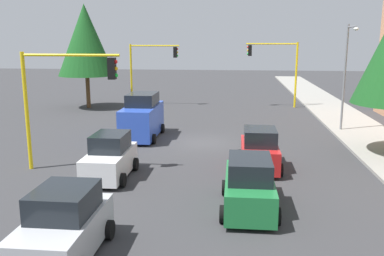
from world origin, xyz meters
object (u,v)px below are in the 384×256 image
at_px(car_red, 259,150).
at_px(car_white, 110,158).
at_px(car_silver, 64,226).
at_px(delivery_van_blue, 142,117).
at_px(traffic_signal_far_left, 276,62).
at_px(tree_opposite_side, 85,40).
at_px(traffic_signal_far_right, 150,62).
at_px(traffic_signal_near_right, 63,87).
at_px(car_green, 249,185).
at_px(street_lamp_curbside, 347,66).

xyz_separation_m(car_red, car_white, (1.96, -6.67, -0.00)).
bearing_deg(car_silver, delivery_van_blue, -176.16).
height_order(traffic_signal_far_left, tree_opposite_side, tree_opposite_side).
distance_m(traffic_signal_far_right, car_red, 21.15).
bearing_deg(traffic_signal_far_left, traffic_signal_near_right, -29.65).
distance_m(car_green, car_white, 6.75).
bearing_deg(car_green, delivery_van_blue, -149.65).
xyz_separation_m(traffic_signal_near_right, delivery_van_blue, (-6.89, 2.07, -2.62)).
relative_size(traffic_signal_far_right, traffic_signal_far_left, 0.97).
relative_size(traffic_signal_near_right, car_red, 1.50).
bearing_deg(traffic_signal_far_right, street_lamp_curbside, 55.09).
relative_size(tree_opposite_side, car_silver, 2.39).
relative_size(traffic_signal_far_left, street_lamp_curbside, 0.83).
distance_m(car_red, car_green, 5.00).
distance_m(traffic_signal_far_right, car_green, 25.46).
bearing_deg(delivery_van_blue, car_silver, 3.84).
height_order(traffic_signal_far_right, street_lamp_curbside, street_lamp_curbside).
relative_size(tree_opposite_side, delivery_van_blue, 1.89).
bearing_deg(street_lamp_curbside, car_white, -50.21).
bearing_deg(traffic_signal_near_right, car_white, 69.98).
bearing_deg(traffic_signal_near_right, street_lamp_curbside, 122.87).
distance_m(traffic_signal_far_left, car_white, 22.96).
relative_size(traffic_signal_far_right, tree_opposite_side, 0.62).
height_order(tree_opposite_side, car_white, tree_opposite_side).
bearing_deg(car_red, traffic_signal_far_right, -154.51).
xyz_separation_m(traffic_signal_near_right, car_green, (3.85, 8.36, -3.01)).
distance_m(traffic_signal_far_right, car_white, 21.20).
height_order(delivery_van_blue, car_green, delivery_van_blue).
height_order(traffic_signal_near_right, traffic_signal_far_right, traffic_signal_far_right).
bearing_deg(car_white, traffic_signal_near_right, -110.02).
xyz_separation_m(traffic_signal_far_left, delivery_van_blue, (13.11, -9.31, -2.81)).
bearing_deg(car_silver, traffic_signal_far_left, 163.31).
xyz_separation_m(car_green, car_white, (-3.00, -6.04, -0.00)).
height_order(street_lamp_curbside, delivery_van_blue, street_lamp_curbside).
relative_size(traffic_signal_near_right, car_silver, 1.45).
height_order(street_lamp_curbside, car_green, street_lamp_curbside).
relative_size(street_lamp_curbside, car_silver, 1.85).
bearing_deg(traffic_signal_far_left, car_silver, -16.69).
relative_size(car_silver, car_green, 0.90).
bearing_deg(traffic_signal_far_right, car_green, 19.35).
height_order(traffic_signal_near_right, tree_opposite_side, tree_opposite_side).
height_order(traffic_signal_far_left, car_white, traffic_signal_far_left).
distance_m(tree_opposite_side, car_white, 20.96).
distance_m(traffic_signal_far_right, delivery_van_blue, 13.55).
bearing_deg(car_white, street_lamp_curbside, 129.79).
xyz_separation_m(traffic_signal_far_left, car_red, (18.89, -2.40, -3.20)).
height_order(traffic_signal_far_right, traffic_signal_far_left, traffic_signal_far_left).
bearing_deg(traffic_signal_far_left, traffic_signal_far_right, -90.00).
bearing_deg(street_lamp_curbside, traffic_signal_far_right, -124.91).
height_order(traffic_signal_near_right, car_red, traffic_signal_near_right).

